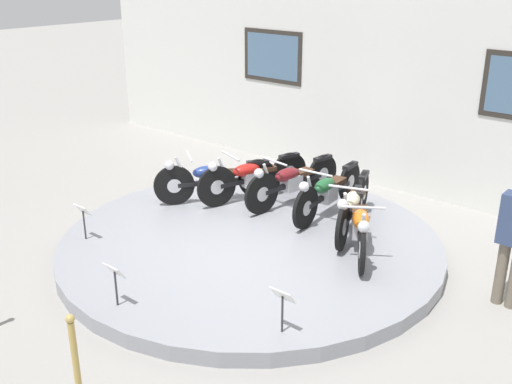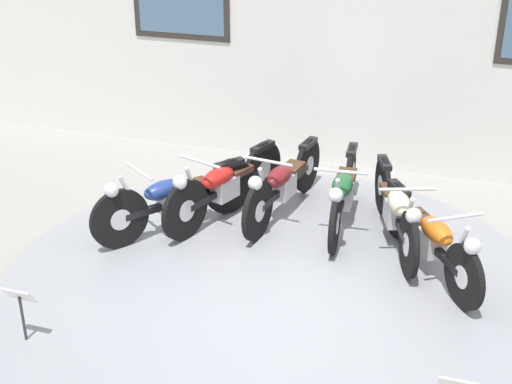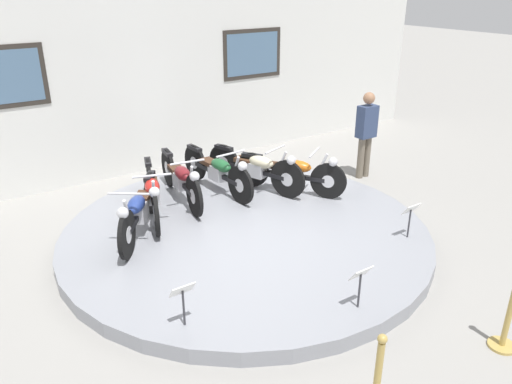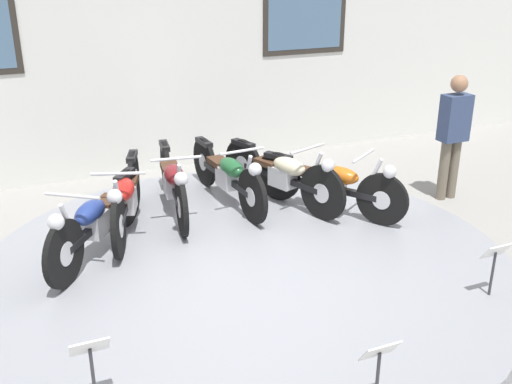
{
  "view_description": "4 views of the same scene",
  "coord_description": "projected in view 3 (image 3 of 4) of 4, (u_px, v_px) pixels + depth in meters",
  "views": [
    {
      "loc": [
        4.93,
        -5.72,
        3.8
      ],
      "look_at": [
        -0.13,
        0.27,
        0.76
      ],
      "focal_mm": 42.0,
      "sensor_mm": 36.0,
      "label": 1
    },
    {
      "loc": [
        1.61,
        -5.52,
        3.83
      ],
      "look_at": [
        -0.28,
        0.24,
        0.98
      ],
      "focal_mm": 50.0,
      "sensor_mm": 36.0,
      "label": 2
    },
    {
      "loc": [
        -3.47,
        -5.44,
        3.54
      ],
      "look_at": [
        0.24,
        0.09,
        0.66
      ],
      "focal_mm": 35.0,
      "sensor_mm": 36.0,
      "label": 3
    },
    {
      "loc": [
        -2.01,
        -4.93,
        3.02
      ],
      "look_at": [
        0.08,
        -0.07,
        0.91
      ],
      "focal_mm": 42.0,
      "sensor_mm": 36.0,
      "label": 4
    }
  ],
  "objects": [
    {
      "name": "motorcycle_blue",
      "position": [
        139.0,
        209.0,
        6.92
      ],
      "size": [
        1.21,
        1.65,
        0.8
      ],
      "color": "black",
      "rests_on": "display_platform"
    },
    {
      "name": "visitor_standing",
      "position": [
        366.0,
        130.0,
        9.25
      ],
      "size": [
        0.36,
        0.22,
        1.63
      ],
      "color": "#6B6051",
      "rests_on": "ground_plane"
    },
    {
      "name": "info_placard_front_left",
      "position": [
        183.0,
        295.0,
        5.08
      ],
      "size": [
        0.26,
        0.11,
        0.51
      ],
      "color": "#333338",
      "rests_on": "display_platform"
    },
    {
      "name": "motorcycle_cream",
      "position": [
        256.0,
        167.0,
        8.44
      ],
      "size": [
        0.76,
        1.9,
        0.8
      ],
      "color": "black",
      "rests_on": "display_platform"
    },
    {
      "name": "info_placard_front_centre",
      "position": [
        360.0,
        279.0,
        5.36
      ],
      "size": [
        0.26,
        0.11,
        0.51
      ],
      "color": "#333338",
      "rests_on": "display_platform"
    },
    {
      "name": "info_placard_front_right",
      "position": [
        410.0,
        213.0,
        6.84
      ],
      "size": [
        0.26,
        0.11,
        0.51
      ],
      "color": "#333338",
      "rests_on": "display_platform"
    },
    {
      "name": "display_platform",
      "position": [
        246.0,
        233.0,
        7.29
      ],
      "size": [
        5.28,
        5.28,
        0.19
      ],
      "primitive_type": "cylinder",
      "color": "gray",
      "rests_on": "ground_plane"
    },
    {
      "name": "motorcycle_orange",
      "position": [
        292.0,
        172.0,
        8.29
      ],
      "size": [
        1.12,
        1.66,
        0.78
      ],
      "color": "black",
      "rests_on": "display_platform"
    },
    {
      "name": "stanchion_post_right_of_entry",
      "position": [
        508.0,
        320.0,
        5.05
      ],
      "size": [
        0.28,
        0.28,
        1.02
      ],
      "color": "tan",
      "rests_on": "ground_plane"
    },
    {
      "name": "ground_plane",
      "position": [
        246.0,
        239.0,
        7.33
      ],
      "size": [
        60.0,
        60.0,
        0.0
      ],
      "primitive_type": "plane",
      "color": "gray"
    },
    {
      "name": "motorcycle_maroon",
      "position": [
        181.0,
        178.0,
        7.98
      ],
      "size": [
        0.54,
        1.99,
        0.8
      ],
      "color": "black",
      "rests_on": "display_platform"
    },
    {
      "name": "motorcycle_green",
      "position": [
        218.0,
        170.0,
        8.33
      ],
      "size": [
        0.54,
        1.98,
        0.79
      ],
      "color": "black",
      "rests_on": "display_platform"
    },
    {
      "name": "back_wall",
      "position": [
        142.0,
        74.0,
        9.29
      ],
      "size": [
        14.0,
        0.22,
        3.77
      ],
      "color": "silver",
      "rests_on": "ground_plane"
    },
    {
      "name": "motorcycle_red",
      "position": [
        152.0,
        191.0,
        7.47
      ],
      "size": [
        0.75,
        1.92,
        0.81
      ],
      "color": "black",
      "rests_on": "display_platform"
    }
  ]
}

